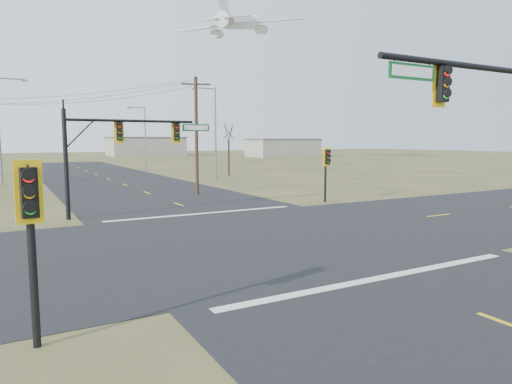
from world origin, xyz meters
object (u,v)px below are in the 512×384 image
Objects in this scene: utility_pole_near at (196,134)px; streetlight_a at (214,128)px; mast_arm_far at (124,140)px; streetlight_b at (144,135)px; pedestal_signal_sw at (30,211)px; bare_tree_c at (229,132)px; pedestal_signal_ne at (327,161)px; streetlight_c at (1,123)px.

streetlight_a reaches higher than utility_pole_near.
utility_pole_near reaches higher than mast_arm_far.
streetlight_b is (-2.76, 18.44, -0.57)m from streetlight_a.
pedestal_signal_sw is at bearing -118.73° from utility_pole_near.
utility_pole_near is at bearing 53.19° from mast_arm_far.
streetlight_b is at bearing 117.55° from streetlight_a.
streetlight_a reaches higher than bare_tree_c.
pedestal_signal_ne is at bearing -55.37° from utility_pole_near.
streetlight_a is at bearing 60.14° from utility_pole_near.
pedestal_signal_ne is at bearing 2.35° from mast_arm_far.
streetlight_c reaches higher than streetlight_b.
pedestal_signal_sw is 48.54m from bare_tree_c.
pedestal_signal_ne is at bearing -100.24° from bare_tree_c.
pedestal_signal_ne is 0.36× the size of streetlight_c.
streetlight_a is at bearing -129.44° from bare_tree_c.
pedestal_signal_sw reaches higher than pedestal_signal_ne.
streetlight_c reaches higher than pedestal_signal_sw.
streetlight_a is at bearing 106.77° from pedestal_signal_ne.
streetlight_a is (14.33, 19.36, 1.25)m from mast_arm_far.
mast_arm_far is 2.14× the size of pedestal_signal_sw.
mast_arm_far is 0.92× the size of utility_pole_near.
streetlight_b is 1.31× the size of bare_tree_c.
bare_tree_c is at bearing -82.57° from streetlight_b.
streetlight_b reaches higher than mast_arm_far.
utility_pole_near is at bearing -123.16° from bare_tree_c.
mast_arm_far reaches higher than pedestal_signal_sw.
mast_arm_far is 24.12m from streetlight_a.
streetlight_b is (17.45, 54.78, 2.16)m from pedestal_signal_sw.
utility_pole_near is at bearing 53.88° from pedestal_signal_sw.
streetlight_a is 22.15m from streetlight_c.
utility_pole_near is 0.93× the size of streetlight_a.
mast_arm_far is 0.95× the size of streetlight_b.
streetlight_a is (6.61, 11.51, 0.79)m from utility_pole_near.
pedestal_signal_sw is at bearing -101.36° from mast_arm_far.
mast_arm_far is 28.28m from streetlight_c.
streetlight_a reaches higher than streetlight_b.
bare_tree_c is (24.65, 41.73, 2.51)m from pedestal_signal_sw.
streetlight_c is at bearing 83.08° from pedestal_signal_sw.
utility_pole_near reaches higher than streetlight_b.
mast_arm_far is 0.86× the size of streetlight_a.
bare_tree_c is (7.20, -13.05, 0.35)m from streetlight_b.
pedestal_signal_ne is 0.43× the size of streetlight_b.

